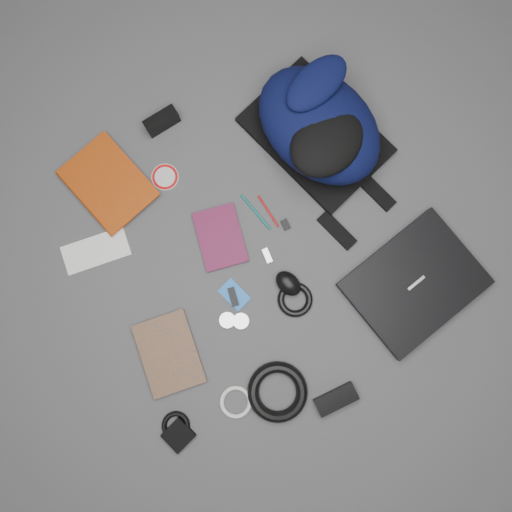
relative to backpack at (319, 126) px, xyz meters
name	(u,v)px	position (x,y,z in m)	size (l,w,h in m)	color
ground	(256,257)	(-0.36, -0.27, -0.10)	(4.00, 4.00, 0.00)	#4F4F51
backpack	(319,126)	(0.00, 0.00, 0.00)	(0.34, 0.49, 0.20)	black
laptop	(414,283)	(0.05, -0.58, -0.08)	(0.40, 0.31, 0.04)	black
textbook_red	(84,205)	(-0.79, 0.14, -0.09)	(0.21, 0.29, 0.03)	#913008
comic_book	(142,363)	(-0.84, -0.40, -0.09)	(0.18, 0.24, 0.02)	orange
envelope	(96,251)	(-0.82, -0.01, -0.10)	(0.22, 0.10, 0.00)	white
dvd_case	(220,237)	(-0.44, -0.16, -0.09)	(0.14, 0.20, 0.02)	#4C0E2A
compact_camera	(162,121)	(-0.43, 0.27, -0.07)	(0.11, 0.04, 0.06)	black
sticker_disc	(165,177)	(-0.51, 0.11, -0.10)	(0.09, 0.09, 0.00)	silver
pen_teal	(256,212)	(-0.30, -0.14, -0.10)	(0.01, 0.01, 0.15)	#0B645C
pen_red	(268,211)	(-0.26, -0.15, -0.10)	(0.01, 0.01, 0.12)	#B30E0D
id_badge	(234,295)	(-0.48, -0.35, -0.10)	(0.06, 0.09, 0.00)	blue
usb_black	(233,297)	(-0.49, -0.35, -0.10)	(0.02, 0.06, 0.01)	black
usb_silver	(267,256)	(-0.33, -0.28, -0.10)	(0.02, 0.05, 0.01)	#B3B2B5
key_fob	(286,224)	(-0.23, -0.22, -0.10)	(0.02, 0.03, 0.01)	black
mouse	(288,283)	(-0.31, -0.39, -0.08)	(0.07, 0.09, 0.05)	black
headphone_left	(227,320)	(-0.54, -0.41, -0.10)	(0.05, 0.05, 0.01)	silver
headphone_right	(241,321)	(-0.50, -0.43, -0.10)	(0.05, 0.05, 0.01)	silver
cable_coil	(295,300)	(-0.32, -0.45, -0.09)	(0.11, 0.11, 0.02)	black
power_brick	(336,399)	(-0.35, -0.79, -0.09)	(0.13, 0.06, 0.03)	black
power_cord_coil	(278,392)	(-0.50, -0.68, -0.08)	(0.19, 0.19, 0.04)	black
pouch	(178,435)	(-0.84, -0.66, -0.09)	(0.08, 0.08, 0.02)	black
earbud_coil	(176,426)	(-0.83, -0.63, -0.09)	(0.09, 0.09, 0.02)	black
white_cable_coil	(236,402)	(-0.63, -0.65, -0.10)	(0.10, 0.10, 0.01)	white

